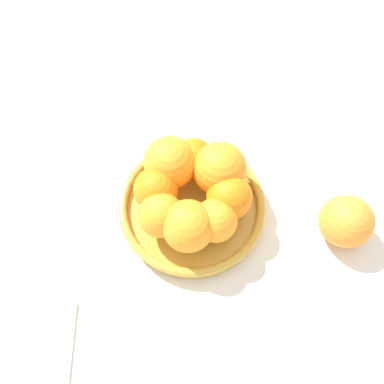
% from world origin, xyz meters
% --- Properties ---
extents(ground_plane, '(4.00, 4.00, 0.00)m').
position_xyz_m(ground_plane, '(0.00, 0.00, 0.00)').
color(ground_plane, white).
extents(fruit_bowl, '(0.23, 0.23, 0.03)m').
position_xyz_m(fruit_bowl, '(0.00, 0.00, 0.02)').
color(fruit_bowl, gold).
rests_on(fruit_bowl, ground_plane).
extents(orange_pile, '(0.17, 0.18, 0.08)m').
position_xyz_m(orange_pile, '(0.00, 0.01, 0.07)').
color(orange_pile, orange).
rests_on(orange_pile, fruit_bowl).
extents(stray_orange, '(0.08, 0.08, 0.08)m').
position_xyz_m(stray_orange, '(0.23, -0.06, 0.04)').
color(stray_orange, orange).
rests_on(stray_orange, ground_plane).
extents(napkin_folded, '(0.17, 0.17, 0.01)m').
position_xyz_m(napkin_folded, '(-0.26, -0.20, 0.00)').
color(napkin_folded, beige).
rests_on(napkin_folded, ground_plane).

